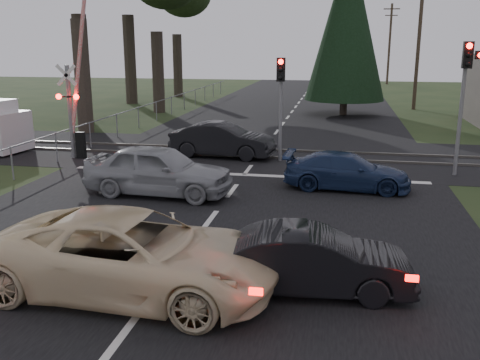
% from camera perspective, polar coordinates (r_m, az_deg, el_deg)
% --- Properties ---
extents(ground, '(120.00, 120.00, 0.00)m').
position_cam_1_polar(ground, '(11.79, -6.75, -8.87)').
color(ground, '#1F3217').
rests_on(ground, ground).
extents(road, '(14.00, 100.00, 0.01)m').
position_cam_1_polar(road, '(21.10, 1.31, 1.70)').
color(road, black).
rests_on(road, ground).
extents(rail_corridor, '(120.00, 8.00, 0.01)m').
position_cam_1_polar(rail_corridor, '(23.04, 2.13, 2.78)').
color(rail_corridor, black).
rests_on(rail_corridor, ground).
extents(stop_line, '(13.00, 0.35, 0.00)m').
position_cam_1_polar(stop_line, '(19.38, 0.45, 0.58)').
color(stop_line, silver).
rests_on(stop_line, ground).
extents(rail_near, '(120.00, 0.12, 0.10)m').
position_cam_1_polar(rail_near, '(22.25, 1.82, 2.48)').
color(rail_near, '#59544C').
rests_on(rail_near, ground).
extents(rail_far, '(120.00, 0.12, 0.10)m').
position_cam_1_polar(rail_far, '(23.80, 2.42, 3.26)').
color(rail_far, '#59544C').
rests_on(rail_far, ground).
extents(crossing_signal, '(1.62, 0.38, 6.96)m').
position_cam_1_polar(crossing_signal, '(22.88, -17.18, 7.28)').
color(crossing_signal, slate).
rests_on(crossing_signal, ground).
extents(traffic_signal_right, '(0.68, 0.48, 4.70)m').
position_cam_1_polar(traffic_signal_right, '(20.28, 22.97, 9.53)').
color(traffic_signal_right, slate).
rests_on(traffic_signal_right, ground).
extents(traffic_signal_center, '(0.32, 0.48, 4.10)m').
position_cam_1_polar(traffic_signal_center, '(21.20, 4.36, 9.39)').
color(traffic_signal_center, slate).
rests_on(traffic_signal_center, ground).
extents(utility_pole_mid, '(1.80, 0.26, 9.00)m').
position_cam_1_polar(utility_pole_mid, '(40.65, 18.53, 13.79)').
color(utility_pole_mid, '#4C3D2D').
rests_on(utility_pole_mid, ground).
extents(utility_pole_far, '(1.80, 0.26, 9.00)m').
position_cam_1_polar(utility_pole_far, '(65.52, 15.67, 13.95)').
color(utility_pole_far, '#4C3D2D').
rests_on(utility_pole_far, ground).
extents(conifer_tree, '(5.20, 5.20, 11.00)m').
position_cam_1_polar(conifer_tree, '(36.34, 11.39, 16.25)').
color(conifer_tree, '#473D33').
rests_on(conifer_tree, ground).
extents(fence_left, '(0.10, 36.00, 1.20)m').
position_cam_1_polar(fence_left, '(34.97, -8.05, 6.62)').
color(fence_left, slate).
rests_on(fence_left, ground).
extents(cream_coupe, '(5.71, 2.88, 1.55)m').
position_cam_1_polar(cream_coupe, '(10.36, -11.39, -7.80)').
color(cream_coupe, beige).
rests_on(cream_coupe, ground).
extents(dark_hatchback, '(3.91, 1.68, 1.25)m').
position_cam_1_polar(dark_hatchback, '(10.34, 7.64, -8.58)').
color(dark_hatchback, black).
rests_on(dark_hatchback, ground).
extents(silver_car, '(4.75, 2.18, 1.58)m').
position_cam_1_polar(silver_car, '(16.88, -8.67, 1.05)').
color(silver_car, gray).
rests_on(silver_car, ground).
extents(blue_sedan, '(4.15, 1.86, 1.18)m').
position_cam_1_polar(blue_sedan, '(17.74, 11.32, 0.92)').
color(blue_sedan, '#19294D').
rests_on(blue_sedan, ground).
extents(dark_car_far, '(4.45, 1.93, 1.43)m').
position_cam_1_polar(dark_car_far, '(22.37, -1.87, 4.27)').
color(dark_car_far, black).
rests_on(dark_car_far, ground).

